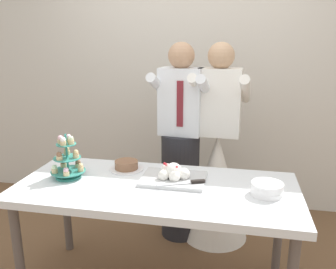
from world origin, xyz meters
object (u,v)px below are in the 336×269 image
object	(u,v)px
plate_stack	(267,189)
person_groom	(181,154)
person_bride	(217,173)
cupcake_stand	(68,161)
round_cake	(126,166)
dessert_table	(156,196)
main_cake_tray	(173,175)

from	to	relation	value
plate_stack	person_groom	distance (m)	0.99
person_groom	person_bride	distance (m)	0.35
cupcake_stand	round_cake	xyz separation A→B (m)	(0.34, 0.21, -0.09)
cupcake_stand	person_bride	world-z (taller)	person_bride
plate_stack	dessert_table	bearing A→B (deg)	179.47
round_cake	person_bride	bearing A→B (deg)	41.65
dessert_table	main_cake_tray	size ratio (longest dim) A/B	4.22
cupcake_stand	main_cake_tray	world-z (taller)	cupcake_stand
main_cake_tray	person_bride	distance (m)	0.75
dessert_table	round_cake	xyz separation A→B (m)	(-0.27, 0.23, 0.10)
dessert_table	cupcake_stand	distance (m)	0.64
cupcake_stand	round_cake	world-z (taller)	cupcake_stand
dessert_table	cupcake_stand	world-z (taller)	cupcake_stand
plate_stack	cupcake_stand	bearing A→B (deg)	179.19
main_cake_tray	person_bride	size ratio (longest dim) A/B	0.26
cupcake_stand	round_cake	distance (m)	0.41
plate_stack	person_bride	xyz separation A→B (m)	(-0.34, 0.78, -0.23)
round_cake	person_groom	world-z (taller)	person_groom
cupcake_stand	person_groom	size ratio (longest dim) A/B	0.18
round_cake	cupcake_stand	bearing A→B (deg)	-147.71
person_bride	plate_stack	bearing A→B (deg)	-66.09
main_cake_tray	person_groom	bearing A→B (deg)	95.30
plate_stack	person_groom	world-z (taller)	person_groom
person_groom	person_bride	size ratio (longest dim) A/B	1.00
dessert_table	person_bride	bearing A→B (deg)	66.15
person_groom	person_bride	xyz separation A→B (m)	(0.30, 0.03, -0.16)
dessert_table	plate_stack	bearing A→B (deg)	-0.53
plate_stack	person_bride	size ratio (longest dim) A/B	0.12
dessert_table	round_cake	distance (m)	0.37
person_groom	main_cake_tray	bearing A→B (deg)	-84.70
main_cake_tray	round_cake	distance (m)	0.39
plate_stack	person_bride	bearing A→B (deg)	113.91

